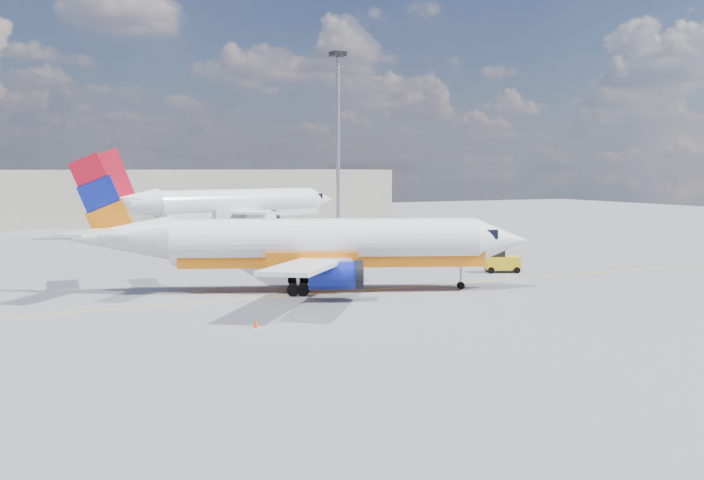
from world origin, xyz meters
name	(u,v)px	position (x,y,z in m)	size (l,w,h in m)	color
ground	(350,300)	(0.00, 0.00, 0.00)	(240.00, 240.00, 0.00)	slate
taxi_line	(331,293)	(0.00, 3.00, 0.01)	(70.00, 0.15, 0.01)	yellow
terminal_main	(167,196)	(5.00, 75.00, 4.00)	(70.00, 14.00, 8.00)	#B4AB9B
main_jet	(311,245)	(-0.81, 4.44, 3.16)	(30.93, 23.36, 9.47)	white
second_jet	(231,205)	(8.53, 53.64, 3.56)	(35.37, 26.98, 10.69)	white
gse_tug	(501,261)	(16.58, 6.56, 0.91)	(3.04, 2.56, 1.91)	black
traffic_cone	(256,324)	(-8.26, -5.90, 0.25)	(0.37, 0.37, 0.51)	white
floodlight_mast	(338,128)	(16.70, 38.20, 12.94)	(1.58, 1.58, 21.58)	#9D9DA5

